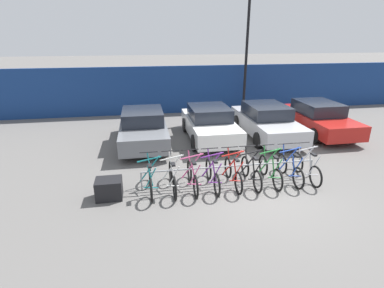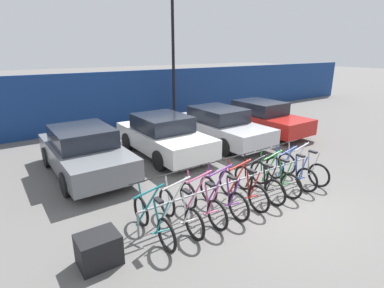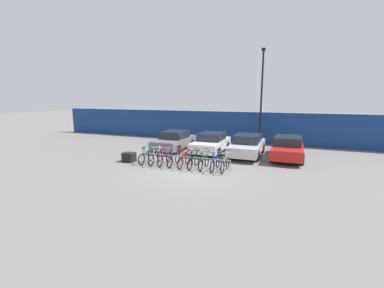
{
  "view_description": "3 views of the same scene",
  "coord_description": "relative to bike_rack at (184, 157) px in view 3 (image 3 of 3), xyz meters",
  "views": [
    {
      "loc": [
        -3.21,
        -7.1,
        4.23
      ],
      "look_at": [
        -1.86,
        0.76,
        1.29
      ],
      "focal_mm": 28.0,
      "sensor_mm": 36.0,
      "label": 1
    },
    {
      "loc": [
        -5.41,
        -4.11,
        3.56
      ],
      "look_at": [
        -0.69,
        2.59,
        0.97
      ],
      "focal_mm": 28.0,
      "sensor_mm": 36.0,
      "label": 2
    },
    {
      "loc": [
        4.86,
        -12.09,
        3.81
      ],
      "look_at": [
        -0.48,
        1.25,
        1.18
      ],
      "focal_mm": 24.0,
      "sensor_mm": 36.0,
      "label": 3
    }
  ],
  "objects": [
    {
      "name": "bicycle_green",
      "position": [
        1.2,
        -0.15,
        -0.12
      ],
      "size": [
        0.68,
        1.71,
        1.05
      ],
      "rotation": [
        0.0,
        0.0,
        -0.0
      ],
      "color": "black",
      "rests_on": "ground"
    },
    {
      "name": "car_grey",
      "position": [
        -2.48,
        3.92,
        0.19
      ],
      "size": [
        1.91,
        4.2,
        1.4
      ],
      "color": "slate",
      "rests_on": "ground"
    },
    {
      "name": "cargo_crate",
      "position": [
        -3.5,
        -0.28,
        -0.23
      ],
      "size": [
        0.7,
        0.56,
        0.55
      ],
      "primitive_type": "cube",
      "color": "black",
      "rests_on": "ground"
    },
    {
      "name": "car_white",
      "position": [
        0.29,
        4.04,
        0.19
      ],
      "size": [
        1.91,
        4.15,
        1.4
      ],
      "color": "silver",
      "rests_on": "ground"
    },
    {
      "name": "bicycle_pink",
      "position": [
        -1.17,
        -0.15,
        -0.12
      ],
      "size": [
        0.68,
        1.71,
        1.05
      ],
      "rotation": [
        0.0,
        0.0,
        0.02
      ],
      "color": "black",
      "rests_on": "ground"
    },
    {
      "name": "bicycle_teal",
      "position": [
        -2.37,
        -0.15,
        -0.12
      ],
      "size": [
        0.68,
        1.71,
        1.05
      ],
      "rotation": [
        0.0,
        0.0,
        -0.01
      ],
      "color": "black",
      "rests_on": "ground"
    },
    {
      "name": "bicycle_black",
      "position": [
        0.6,
        -0.15,
        -0.12
      ],
      "size": [
        0.68,
        1.71,
        1.05
      ],
      "rotation": [
        0.0,
        0.0,
        -0.01
      ],
      "color": "black",
      "rests_on": "ground"
    },
    {
      "name": "bicycle_blue",
      "position": [
        1.83,
        -0.15,
        -0.12
      ],
      "size": [
        0.68,
        1.71,
        1.05
      ],
      "rotation": [
        0.0,
        0.0,
        0.04
      ],
      "color": "black",
      "rests_on": "ground"
    },
    {
      "name": "bike_rack",
      "position": [
        0.0,
        0.0,
        0.0
      ],
      "size": [
        5.29,
        0.04,
        0.57
      ],
      "color": "gray",
      "rests_on": "ground"
    },
    {
      "name": "hoarding_wall",
      "position": [
        0.71,
        8.82,
        0.8
      ],
      "size": [
        36.0,
        0.16,
        2.6
      ],
      "primitive_type": "cube",
      "color": "navy",
      "rests_on": "ground"
    },
    {
      "name": "car_red",
      "position": [
        5.28,
        4.1,
        0.19
      ],
      "size": [
        1.91,
        4.38,
        1.4
      ],
      "color": "red",
      "rests_on": "ground"
    },
    {
      "name": "car_silver",
      "position": [
        2.79,
        4.0,
        0.19
      ],
      "size": [
        1.91,
        4.49,
        1.4
      ],
      "color": "#B7B7BC",
      "rests_on": "ground"
    },
    {
      "name": "lamp_post",
      "position": [
        3.08,
        7.83,
        3.56
      ],
      "size": [
        0.24,
        0.44,
        7.41
      ],
      "color": "black",
      "rests_on": "ground"
    },
    {
      "name": "bicycle_white",
      "position": [
        -1.74,
        -0.15,
        -0.12
      ],
      "size": [
        0.68,
        1.71,
        1.05
      ],
      "rotation": [
        0.0,
        0.0,
        -0.05
      ],
      "color": "black",
      "rests_on": "ground"
    },
    {
      "name": "ground_plane",
      "position": [
        0.71,
        -0.68,
        -0.5
      ],
      "size": [
        120.0,
        120.0,
        0.0
      ],
      "primitive_type": "plane",
      "color": "#605E5B"
    },
    {
      "name": "bicycle_silver",
      "position": [
        2.37,
        -0.15,
        -0.12
      ],
      "size": [
        0.68,
        1.71,
        1.05
      ],
      "rotation": [
        0.0,
        0.0,
        -0.05
      ],
      "color": "black",
      "rests_on": "ground"
    },
    {
      "name": "bicycle_purple",
      "position": [
        -0.58,
        -0.15,
        -0.12
      ],
      "size": [
        0.68,
        1.71,
        1.05
      ],
      "rotation": [
        0.0,
        0.0,
        -0.02
      ],
      "color": "black",
      "rests_on": "ground"
    },
    {
      "name": "bicycle_red",
      "position": [
        0.04,
        -0.15,
        -0.12
      ],
      "size": [
        0.68,
        1.71,
        1.05
      ],
      "rotation": [
        0.0,
        0.0,
        -0.01
      ],
      "color": "black",
      "rests_on": "ground"
    }
  ]
}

